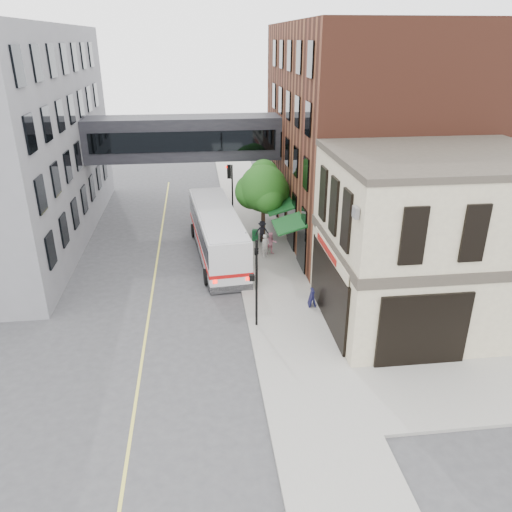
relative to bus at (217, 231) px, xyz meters
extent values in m
plane|color=#38383A|center=(1.06, -11.18, -1.69)|extent=(120.00, 120.00, 0.00)
cube|color=gray|center=(3.06, 2.82, -1.61)|extent=(4.00, 60.00, 0.15)
cube|color=tan|center=(10.06, -9.18, 2.39)|extent=(10.00, 8.00, 8.15)
cube|color=#38332B|center=(10.06, -9.18, 2.46)|extent=(10.12, 8.12, 0.50)
cube|color=#38332B|center=(10.06, -9.18, 6.61)|extent=(10.12, 8.12, 0.30)
cube|color=black|center=(5.00, -9.18, 0.16)|extent=(0.14, 6.40, 3.40)
cube|color=black|center=(4.96, -9.18, 0.16)|extent=(0.04, 5.90, 3.00)
cube|color=maroon|center=(4.94, -8.58, 2.11)|extent=(0.03, 3.60, 0.32)
cube|color=#522619|center=(11.06, 3.82, 5.31)|extent=(12.00, 18.00, 14.00)
cube|color=#0D3A16|center=(4.20, 2.57, 1.31)|extent=(1.80, 13.00, 0.40)
cube|color=black|center=(-1.94, 6.82, 4.81)|extent=(14.00, 3.00, 3.00)
cube|color=black|center=(-1.94, 5.27, 4.81)|extent=(13.00, 0.08, 1.40)
cube|color=black|center=(-1.94, 8.37, 4.81)|extent=(13.00, 0.08, 1.40)
cylinder|color=black|center=(1.46, -9.18, 0.71)|extent=(0.12, 0.12, 4.50)
cube|color=black|center=(1.24, -9.18, 1.06)|extent=(0.25, 0.22, 0.30)
imported|color=black|center=(1.46, -9.18, 2.56)|extent=(0.20, 0.16, 1.00)
cylinder|color=black|center=(1.46, 5.82, 0.71)|extent=(0.12, 0.12, 4.50)
cube|color=black|center=(1.24, 5.82, 1.06)|extent=(0.25, 0.22, 0.30)
cube|color=black|center=(1.24, 5.82, 2.46)|extent=(0.28, 0.28, 1.00)
sphere|color=#FF0C05|center=(1.08, 5.82, 2.81)|extent=(0.18, 0.18, 0.18)
cylinder|color=gray|center=(1.46, -4.18, -0.04)|extent=(0.08, 0.08, 3.00)
cube|color=white|center=(1.44, -4.18, 0.66)|extent=(0.03, 0.75, 0.22)
cube|color=#0C591E|center=(1.44, -4.18, 1.21)|extent=(0.03, 0.70, 0.18)
cube|color=#B20C0C|center=(1.44, -4.18, 0.16)|extent=(0.03, 0.30, 0.40)
cylinder|color=#382619|center=(3.26, 1.82, -0.14)|extent=(0.28, 0.28, 2.80)
sphere|color=#194E14|center=(3.26, 1.82, 2.26)|extent=(3.20, 3.20, 3.20)
sphere|color=#194E14|center=(4.06, 2.32, 1.86)|extent=(2.20, 2.20, 2.20)
sphere|color=#194E14|center=(2.56, 2.12, 1.96)|extent=(2.40, 2.40, 2.40)
sphere|color=#194E14|center=(3.36, 2.42, 3.06)|extent=(2.00, 2.00, 2.00)
cube|color=#D8CC4C|center=(-3.94, -1.18, -1.68)|extent=(0.12, 40.00, 0.01)
cube|color=silver|center=(0.00, 0.00, -0.08)|extent=(3.45, 11.35, 2.82)
cube|color=black|center=(0.00, 0.00, 0.40)|extent=(3.49, 11.16, 1.02)
cube|color=#B20C0C|center=(0.00, 0.00, -0.57)|extent=(3.50, 11.38, 0.21)
cylinder|color=black|center=(-0.84, -4.17, -1.20)|extent=(0.38, 0.99, 0.97)
cylinder|color=black|center=(1.58, -3.95, -1.20)|extent=(0.38, 0.99, 0.97)
cylinder|color=black|center=(-1.55, 3.57, -1.20)|extent=(0.38, 0.99, 0.97)
cylinder|color=black|center=(0.87, 3.79, -1.20)|extent=(0.38, 0.99, 0.97)
imported|color=silver|center=(3.05, -0.87, -0.79)|extent=(0.65, 0.56, 1.51)
imported|color=pink|center=(3.48, -0.52, -0.79)|extent=(0.79, 0.65, 1.50)
imported|color=black|center=(3.17, 1.64, -0.77)|extent=(1.06, 0.69, 1.54)
cube|color=#145B2A|center=(2.73, 2.00, -1.14)|extent=(0.47, 0.44, 0.80)
cube|color=black|center=(4.61, -7.60, -1.07)|extent=(0.37, 0.54, 0.93)
camera|label=1|loc=(-1.10, -30.26, 11.44)|focal=35.00mm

